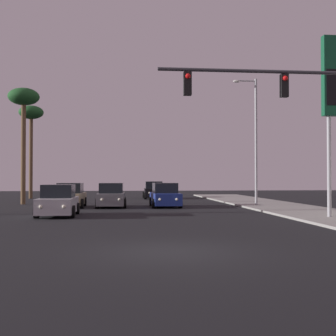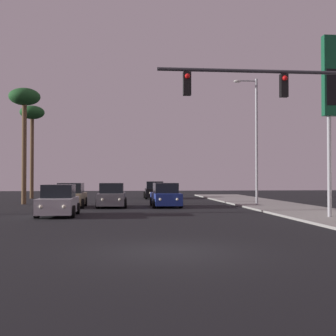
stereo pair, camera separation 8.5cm
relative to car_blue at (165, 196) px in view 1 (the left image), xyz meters
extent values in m
plane|color=black|center=(-1.75, -19.58, -0.76)|extent=(120.00, 120.00, 0.00)
cube|color=gray|center=(7.75, -9.58, -0.70)|extent=(5.00, 60.00, 0.12)
cube|color=navy|center=(0.00, -0.04, -0.18)|extent=(1.90, 4.24, 0.80)
cube|color=black|center=(0.00, 0.11, 0.57)|extent=(1.65, 2.04, 0.70)
cylinder|color=black|center=(-0.90, -1.34, -0.44)|extent=(0.24, 0.64, 0.64)
cylinder|color=black|center=(0.90, -1.34, -0.44)|extent=(0.24, 0.64, 0.64)
cylinder|color=black|center=(-0.90, 1.27, -0.44)|extent=(0.24, 0.64, 0.64)
cylinder|color=black|center=(0.90, 1.27, -0.44)|extent=(0.24, 0.64, 0.64)
sphere|color=#F2EACC|center=(-0.56, -2.16, -0.13)|extent=(0.18, 0.18, 0.18)
sphere|color=#F2EACC|center=(0.56, -2.16, -0.13)|extent=(0.18, 0.18, 0.18)
cube|color=#B7B7BC|center=(-6.45, -7.11, -0.18)|extent=(1.83, 4.21, 0.80)
cube|color=black|center=(-6.45, -6.96, 0.57)|extent=(1.61, 2.01, 0.70)
cylinder|color=black|center=(-7.35, -8.41, -0.44)|extent=(0.24, 0.64, 0.64)
cylinder|color=black|center=(-5.55, -8.41, -0.44)|extent=(0.24, 0.64, 0.64)
cylinder|color=black|center=(-7.35, -5.81, -0.44)|extent=(0.24, 0.64, 0.64)
cylinder|color=black|center=(-5.55, -5.81, -0.44)|extent=(0.24, 0.64, 0.64)
sphere|color=#F2EACC|center=(-7.01, -9.23, -0.13)|extent=(0.18, 0.18, 0.18)
sphere|color=#F2EACC|center=(-5.89, -9.23, -0.13)|extent=(0.18, 0.18, 0.18)
cube|color=black|center=(0.15, 13.08, -0.18)|extent=(1.90, 4.24, 0.80)
cube|color=black|center=(0.15, 13.23, 0.57)|extent=(1.65, 2.04, 0.70)
cylinder|color=black|center=(-0.75, 11.77, -0.44)|extent=(0.24, 0.64, 0.64)
cylinder|color=black|center=(1.05, 11.77, -0.44)|extent=(0.24, 0.64, 0.64)
cylinder|color=black|center=(-0.75, 14.38, -0.44)|extent=(0.24, 0.64, 0.64)
cylinder|color=black|center=(1.05, 14.38, -0.44)|extent=(0.24, 0.64, 0.64)
sphere|color=#F2EACC|center=(-0.41, 10.96, -0.13)|extent=(0.18, 0.18, 0.18)
sphere|color=#F2EACC|center=(0.70, 10.96, -0.13)|extent=(0.18, 0.18, 0.18)
cube|color=slate|center=(-3.75, 0.09, -0.18)|extent=(1.92, 4.25, 0.80)
cube|color=black|center=(-3.75, 0.24, 0.57)|extent=(1.66, 2.05, 0.70)
cylinder|color=black|center=(-4.65, -1.21, -0.44)|extent=(0.24, 0.64, 0.64)
cylinder|color=black|center=(-2.85, -1.21, -0.44)|extent=(0.24, 0.64, 0.64)
cylinder|color=black|center=(-4.65, 1.39, -0.44)|extent=(0.24, 0.64, 0.64)
cylinder|color=black|center=(-2.85, 1.39, -0.44)|extent=(0.24, 0.64, 0.64)
sphere|color=#F2EACC|center=(-4.31, -2.03, -0.13)|extent=(0.18, 0.18, 0.18)
sphere|color=#F2EACC|center=(-3.19, -2.03, -0.13)|extent=(0.18, 0.18, 0.18)
cube|color=tan|center=(-6.58, 0.28, -0.18)|extent=(1.94, 4.26, 0.80)
cube|color=black|center=(-6.58, 0.43, 0.57)|extent=(1.67, 2.05, 0.70)
cylinder|color=black|center=(-7.48, -1.02, -0.44)|extent=(0.24, 0.64, 0.64)
cylinder|color=black|center=(-5.68, -1.02, -0.44)|extent=(0.24, 0.64, 0.64)
cylinder|color=black|center=(-7.48, 1.58, -0.44)|extent=(0.24, 0.64, 0.64)
cylinder|color=black|center=(-5.68, 1.58, -0.44)|extent=(0.24, 0.64, 0.64)
sphere|color=#F2EACC|center=(-7.14, -1.84, -0.13)|extent=(0.18, 0.18, 0.18)
sphere|color=#F2EACC|center=(-6.03, -1.84, -0.13)|extent=(0.18, 0.18, 0.18)
cylinder|color=#38383D|center=(2.12, -14.86, 5.46)|extent=(7.69, 0.14, 0.14)
cube|color=black|center=(3.27, -14.86, 4.91)|extent=(0.30, 0.24, 0.90)
sphere|color=red|center=(3.27, -15.00, 5.18)|extent=(0.20, 0.20, 0.20)
cube|color=black|center=(-0.57, -14.86, 4.91)|extent=(0.30, 0.24, 0.90)
sphere|color=red|center=(-0.57, -15.00, 5.18)|extent=(0.20, 0.20, 0.20)
cylinder|color=#99999E|center=(6.51, -0.11, 3.86)|extent=(0.18, 0.18, 9.00)
cylinder|color=#99999E|center=(5.81, -0.11, 8.21)|extent=(1.40, 0.10, 0.10)
ellipsoid|color=silver|center=(5.11, -0.11, 8.16)|extent=(0.50, 0.24, 0.20)
cylinder|color=#99999E|center=(7.17, -10.39, 1.86)|extent=(0.20, 0.20, 5.00)
cylinder|color=brown|center=(-10.59, 4.42, 3.17)|extent=(0.36, 0.36, 7.86)
ellipsoid|color=#1E5123|center=(-10.59, 4.42, 7.57)|extent=(2.40, 2.40, 1.32)
cylinder|color=brown|center=(-11.87, 14.42, 3.24)|extent=(0.36, 0.36, 8.01)
ellipsoid|color=#1E5123|center=(-11.87, 14.42, 7.73)|extent=(2.40, 2.40, 1.32)
camera|label=1|loc=(-3.15, -32.59, 1.30)|focal=50.00mm
camera|label=2|loc=(-3.07, -32.60, 1.30)|focal=50.00mm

